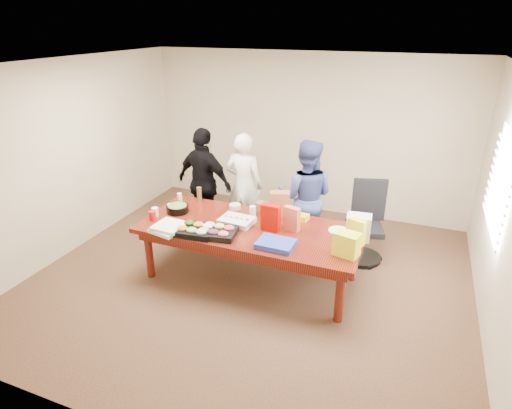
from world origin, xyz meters
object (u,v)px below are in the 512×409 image
at_px(person_right, 306,197).
at_px(salad_bowl, 178,209).
at_px(person_center, 244,185).
at_px(sheet_cake, 237,221).
at_px(conference_table, 251,253).
at_px(office_chair, 365,225).

relative_size(person_right, salad_bowl, 5.57).
xyz_separation_m(person_center, salad_bowl, (-0.52, -1.09, -0.02)).
relative_size(person_center, sheet_cake, 3.93).
height_order(conference_table, person_right, person_right).
bearing_deg(salad_bowl, person_center, 64.49).
bearing_deg(person_right, office_chair, 172.16).
xyz_separation_m(conference_table, sheet_cake, (-0.20, 0.03, 0.41)).
bearing_deg(sheet_cake, person_right, 61.02).
relative_size(conference_table, sheet_cake, 6.70).
xyz_separation_m(office_chair, person_right, (-0.86, 0.01, 0.29)).
distance_m(conference_table, salad_bowl, 1.17).
relative_size(office_chair, person_right, 0.66).
bearing_deg(conference_table, office_chair, 37.83).
distance_m(conference_table, person_center, 1.36).
bearing_deg(person_right, sheet_cake, 49.65).
height_order(office_chair, person_right, person_right).
relative_size(conference_table, person_right, 1.68).
bearing_deg(sheet_cake, person_center, 112.41).
bearing_deg(office_chair, person_center, 159.26).
distance_m(conference_table, sheet_cake, 0.46).
bearing_deg(conference_table, sheet_cake, 171.38).
bearing_deg(salad_bowl, conference_table, -3.27).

